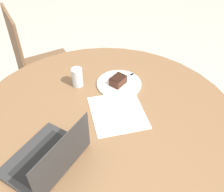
{
  "coord_description": "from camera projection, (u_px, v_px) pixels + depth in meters",
  "views": [
    {
      "loc": [
        0.64,
        -0.62,
        1.71
      ],
      "look_at": [
        -0.07,
        0.13,
        0.79
      ],
      "focal_mm": 42.0,
      "sensor_mm": 36.0,
      "label": 1
    }
  ],
  "objects": [
    {
      "name": "fork",
      "position": [
        126.0,
        78.0,
        1.54
      ],
      "size": [
        0.03,
        0.17,
        0.0
      ],
      "rotation": [
        0.0,
        0.0,
        7.81
      ],
      "color": "silver",
      "rests_on": "plate"
    },
    {
      "name": "cake_slice",
      "position": [
        118.0,
        80.0,
        1.48
      ],
      "size": [
        0.07,
        0.1,
        0.05
      ],
      "rotation": [
        0.0,
        0.0,
        4.81
      ],
      "color": "#472619",
      "rests_on": "plate"
    },
    {
      "name": "dining_table",
      "position": [
        104.0,
        134.0,
        1.36
      ],
      "size": [
        1.39,
        1.39,
        0.75
      ],
      "color": "brown",
      "rests_on": "ground_plane"
    },
    {
      "name": "laptop",
      "position": [
        48.0,
        158.0,
        1.09
      ],
      "size": [
        0.31,
        0.38,
        0.22
      ],
      "rotation": [
        0.0,
        0.0,
        8.07
      ],
      "color": "#2D2D2D",
      "rests_on": "dining_table"
    },
    {
      "name": "water_glass",
      "position": [
        77.0,
        77.0,
        1.48
      ],
      "size": [
        0.06,
        0.06,
        0.11
      ],
      "color": "silver",
      "rests_on": "dining_table"
    },
    {
      "name": "plate",
      "position": [
        119.0,
        84.0,
        1.51
      ],
      "size": [
        0.26,
        0.26,
        0.01
      ],
      "color": "white",
      "rests_on": "dining_table"
    },
    {
      "name": "paper_document",
      "position": [
        118.0,
        112.0,
        1.34
      ],
      "size": [
        0.39,
        0.38,
        0.0
      ],
      "rotation": [
        0.0,
        0.0,
        -0.57
      ],
      "color": "white",
      "rests_on": "dining_table"
    },
    {
      "name": "chair",
      "position": [
        39.0,
        66.0,
        2.1
      ],
      "size": [
        0.53,
        0.53,
        0.97
      ],
      "rotation": [
        0.0,
        0.0,
        5.98
      ],
      "color": "brown",
      "rests_on": "ground_plane"
    }
  ]
}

